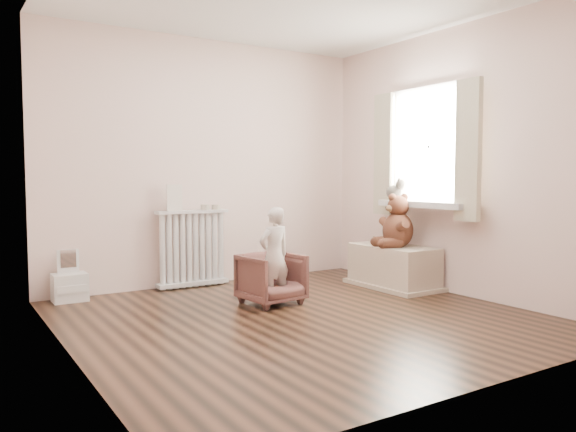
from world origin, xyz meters
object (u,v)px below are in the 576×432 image
radiator (192,250)px  child (274,255)px  toy_vanity (69,272)px  plush_cat (395,191)px  teddy_bear (398,224)px  armchair (271,279)px  toy_bench (394,268)px

radiator → child: (0.30, -1.16, 0.06)m
toy_vanity → plush_cat: (3.14, -0.95, 0.72)m
toy_vanity → child: size_ratio=0.55×
child → teddy_bear: 1.47m
toy_vanity → plush_cat: 3.36m
armchair → plush_cat: (1.61, 0.13, 0.77)m
armchair → teddy_bear: 1.52m
armchair → radiator: bearing=99.0°
toy_bench → teddy_bear: (-0.02, -0.07, 0.47)m
toy_vanity → armchair: (1.52, -1.08, -0.05)m
child → teddy_bear: teddy_bear is taller
radiator → teddy_bear: size_ratio=1.50×
child → plush_cat: (1.61, 0.18, 0.55)m
radiator → plush_cat: bearing=-27.2°
child → toy_bench: 1.49m
radiator → toy_vanity: radiator is taller
armchair → toy_bench: armchair is taller
radiator → plush_cat: plush_cat is taller
toy_bench → plush_cat: size_ratio=3.36×
toy_bench → teddy_bear: teddy_bear is taller
teddy_bear → armchair: bearing=-169.2°
toy_vanity → toy_bench: bearing=-20.1°
radiator → armchair: 1.16m
child → teddy_bear: size_ratio=1.61×
toy_bench → toy_vanity: bearing=159.9°
toy_bench → plush_cat: plush_cat is taller
armchair → plush_cat: bearing=-1.2°
toy_vanity → teddy_bear: teddy_bear is taller
toy_bench → teddy_bear: bearing=-103.2°
child → toy_bench: child is taller
armchair → child: (0.00, -0.05, 0.22)m
child → plush_cat: plush_cat is taller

